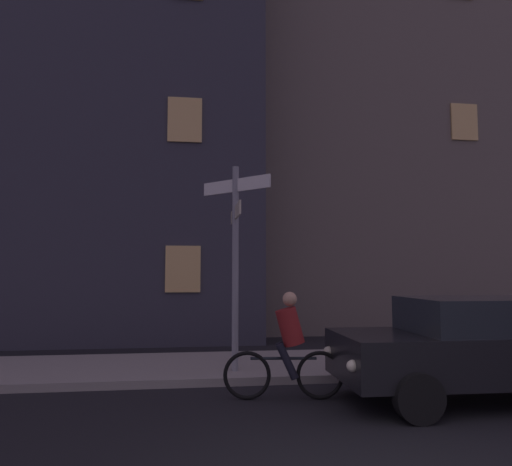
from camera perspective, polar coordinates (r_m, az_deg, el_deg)
sidewalk_kerb at (r=9.90m, az=2.01°, el=-15.37°), size 40.00×2.76×0.14m
signpost at (r=8.86m, az=-2.45°, el=-1.56°), size 1.14×1.74×3.73m
car_side_parked at (r=8.10m, az=25.50°, el=-11.94°), size 4.51×1.99×1.53m
cyclist at (r=7.51m, az=3.66°, el=-13.54°), size 1.81×0.37×1.61m
building_left_block at (r=18.93m, az=-22.19°, el=18.97°), size 13.08×8.29×18.80m
building_right_block at (r=20.74m, az=18.36°, el=14.58°), size 13.52×6.62×17.35m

